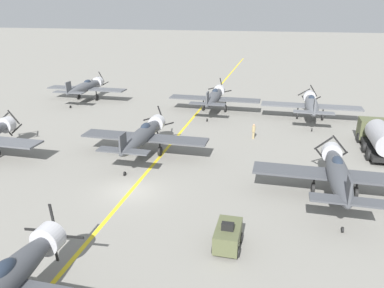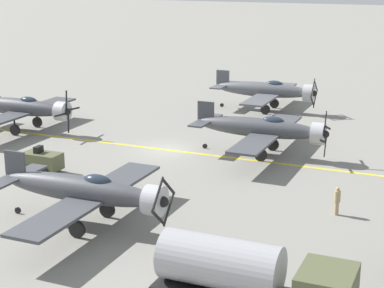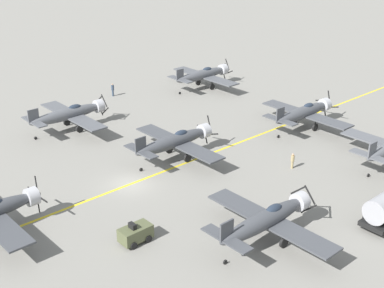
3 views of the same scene
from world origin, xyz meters
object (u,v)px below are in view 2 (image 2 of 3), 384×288
object	(u,v)px
airplane_mid_right	(86,190)
airplane_near_center	(22,108)
airplane_mid_left	(267,90)
ground_crew_walking	(337,200)
airplane_mid_center	(263,129)
tow_tractor	(42,161)
fuel_tanker	(253,278)

from	to	relation	value
airplane_mid_right	airplane_near_center	bearing A→B (deg)	-139.45
airplane_mid_left	ground_crew_walking	world-z (taller)	airplane_mid_left
airplane_near_center	airplane_mid_left	bearing A→B (deg)	120.05
airplane_mid_center	ground_crew_walking	bearing A→B (deg)	53.09
airplane_mid_center	tow_tractor	world-z (taller)	airplane_mid_center
airplane_near_center	fuel_tanker	bearing A→B (deg)	39.55
airplane_near_center	fuel_tanker	distance (m)	33.83
fuel_tanker	tow_tractor	distance (m)	22.03
airplane_mid_right	airplane_mid_left	distance (m)	31.07
fuel_tanker	ground_crew_walking	world-z (taller)	fuel_tanker
fuel_tanker	airplane_mid_right	bearing A→B (deg)	-114.69
fuel_tanker	ground_crew_walking	size ratio (longest dim) A/B	4.90
tow_tractor	ground_crew_walking	size ratio (longest dim) A/B	1.59
airplane_mid_right	airplane_near_center	xyz separation A→B (m)	(-15.45, -16.09, 0.00)
airplane_near_center	tow_tractor	world-z (taller)	airplane_near_center
airplane_mid_center	airplane_mid_left	size ratio (longest dim) A/B	1.00
airplane_mid_center	tow_tractor	xyz separation A→B (m)	(9.78, -12.37, -1.22)
airplane_near_center	airplane_mid_left	world-z (taller)	airplane_near_center
airplane_mid_center	ground_crew_walking	xyz separation A→B (m)	(9.64, 7.31, -1.12)
airplane_near_center	airplane_mid_right	bearing A→B (deg)	32.90
airplane_mid_left	fuel_tanker	world-z (taller)	airplane_mid_left
airplane_near_center	ground_crew_walking	distance (m)	29.30
airplane_mid_right	fuel_tanker	size ratio (longest dim) A/B	1.50
airplane_mid_center	fuel_tanker	distance (m)	22.41
airplane_near_center	fuel_tanker	xyz separation A→B (m)	(20.44, 26.95, -0.50)
airplane_near_center	fuel_tanker	size ratio (longest dim) A/B	1.50
tow_tractor	ground_crew_walking	bearing A→B (deg)	90.40
ground_crew_walking	airplane_mid_center	bearing A→B (deg)	-142.84
fuel_tanker	ground_crew_walking	distance (m)	11.94
airplane_mid_right	tow_tractor	size ratio (longest dim) A/B	4.62
airplane_mid_right	airplane_near_center	world-z (taller)	airplane_near_center
airplane_mid_right	tow_tractor	world-z (taller)	airplane_mid_right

